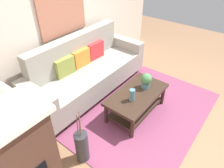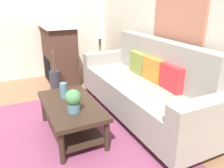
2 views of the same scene
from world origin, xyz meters
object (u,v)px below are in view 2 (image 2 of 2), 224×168
at_px(throw_pillow_crimson, 172,78).
at_px(potted_plant_tabletop, 73,100).
at_px(floor_vase, 56,85).
at_px(framed_painting, 179,10).
at_px(side_table, 100,69).
at_px(fireplace, 59,54).
at_px(table_lamp, 100,33).
at_px(throw_pillow_orange, 154,70).
at_px(coffee_table, 71,112).
at_px(tabletop_vase, 64,91).
at_px(couch, 145,88).
at_px(throw_pillow_olive, 138,63).

xyz_separation_m(throw_pillow_crimson, potted_plant_tabletop, (-0.13, -1.23, -0.11)).
bearing_deg(floor_vase, framed_painting, 51.73).
bearing_deg(side_table, fireplace, -119.64).
height_order(table_lamp, fireplace, fireplace).
relative_size(throw_pillow_orange, coffee_table, 0.33).
distance_m(tabletop_vase, floor_vase, 1.05).
bearing_deg(couch, throw_pillow_olive, 162.39).
distance_m(couch, table_lamp, 1.63).
relative_size(side_table, table_lamp, 0.98).
distance_m(coffee_table, table_lamp, 2.01).
bearing_deg(throw_pillow_orange, throw_pillow_crimson, 0.00).
height_order(coffee_table, floor_vase, floor_vase).
relative_size(throw_pillow_crimson, framed_painting, 0.37).
bearing_deg(potted_plant_tabletop, fireplace, 170.10).
relative_size(potted_plant_tabletop, floor_vase, 0.54).
bearing_deg(table_lamp, tabletop_vase, -38.21).
relative_size(coffee_table, floor_vase, 2.28).
bearing_deg(potted_plant_tabletop, throw_pillow_orange, 101.86).
height_order(throw_pillow_orange, framed_painting, framed_painting).
relative_size(couch, coffee_table, 2.24).
xyz_separation_m(potted_plant_tabletop, side_table, (-1.79, 1.08, -0.29)).
height_order(side_table, fireplace, fireplace).
xyz_separation_m(fireplace, framed_painting, (1.93, 1.19, 0.87)).
distance_m(couch, framed_painting, 1.13).
xyz_separation_m(table_lamp, floor_vase, (0.37, -0.98, -0.75)).
xyz_separation_m(tabletop_vase, table_lamp, (-1.37, 1.08, 0.47)).
bearing_deg(fireplace, couch, 20.68).
xyz_separation_m(couch, throw_pillow_olive, (-0.39, 0.12, 0.25)).
distance_m(fireplace, framed_painting, 2.43).
xyz_separation_m(throw_pillow_orange, potted_plant_tabletop, (0.26, -1.23, -0.11)).
relative_size(couch, fireplace, 2.12).
bearing_deg(throw_pillow_olive, coffee_table, -70.39).
relative_size(tabletop_vase, side_table, 0.35).
relative_size(throw_pillow_orange, side_table, 0.64).
bearing_deg(couch, throw_pillow_crimson, 17.61).
height_order(table_lamp, floor_vase, table_lamp).
distance_m(side_table, table_lamp, 0.71).
distance_m(table_lamp, fireplace, 0.90).
height_order(potted_plant_tabletop, floor_vase, potted_plant_tabletop).
height_order(coffee_table, tabletop_vase, tabletop_vase).
bearing_deg(throw_pillow_olive, throw_pillow_orange, 0.00).
distance_m(tabletop_vase, table_lamp, 1.81).
bearing_deg(throw_pillow_crimson, framed_painting, 138.93).
height_order(couch, potted_plant_tabletop, couch).
bearing_deg(coffee_table, tabletop_vase, -172.13).
distance_m(throw_pillow_olive, tabletop_vase, 1.27).
distance_m(throw_pillow_olive, throw_pillow_crimson, 0.78).
height_order(side_table, floor_vase, side_table).
xyz_separation_m(coffee_table, potted_plant_tabletop, (0.22, -0.03, 0.26)).
distance_m(tabletop_vase, framed_painting, 1.84).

